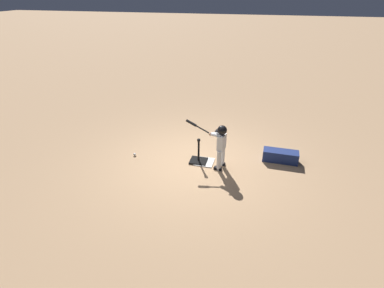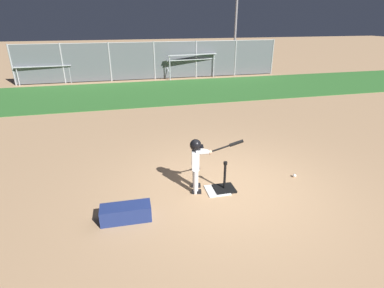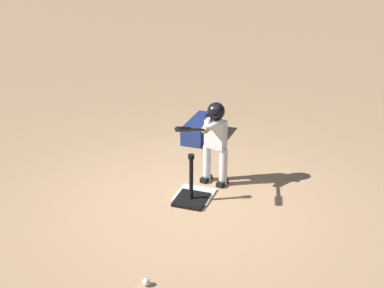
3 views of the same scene
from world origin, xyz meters
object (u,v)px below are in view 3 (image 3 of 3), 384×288
Objects in this scene: equipment_bag at (200,129)px; baseball at (146,282)px; batting_tee at (191,195)px; batter_child at (214,134)px.

baseball is at bearing 11.64° from equipment_bag.
batting_tee is at bearing 16.60° from equipment_bag.
batter_child is at bearing 179.89° from baseball.
equipment_bag reaches higher than baseball.
batter_child is 2.26m from baseball.
batting_tee is 0.80m from batter_child.
batter_child reaches higher than batting_tee.
baseball is 3.63m from equipment_bag.
batting_tee is 0.57× the size of batter_child.
batter_child is 1.65m from equipment_bag.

